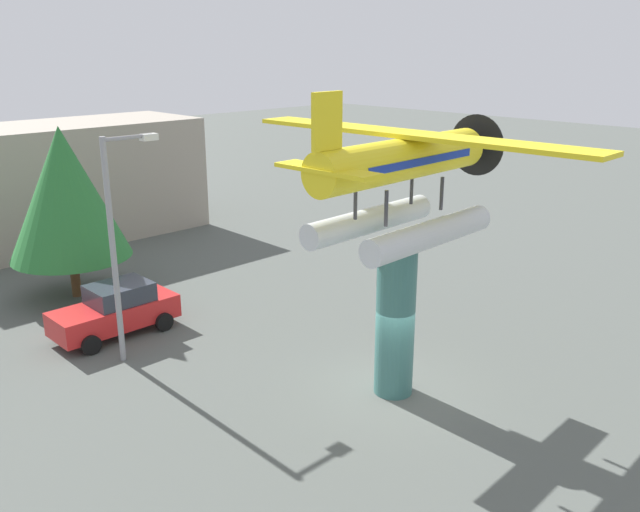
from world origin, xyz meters
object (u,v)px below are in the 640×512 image
floatplane_monument (403,177)px  storefront_building (64,182)px  car_mid_red (116,310)px  display_pedestal (395,318)px  tree_east (66,193)px  streetlight_primary (118,233)px

floatplane_monument → storefront_building: 22.25m
floatplane_monument → car_mid_red: (-3.79, 9.23, -5.33)m
display_pedestal → car_mid_red: size_ratio=1.08×
floatplane_monument → tree_east: 14.21m
car_mid_red → streetlight_primary: streetlight_primary is taller
car_mid_red → streetlight_primary: (-0.66, -1.97, 3.25)m
display_pedestal → storefront_building: bearing=88.7°
streetlight_primary → storefront_building: streetlight_primary is taller
storefront_building → car_mid_red: bearing=-108.0°
floatplane_monument → tree_east: (-3.16, 13.70, -2.06)m
streetlight_primary → floatplane_monument: bearing=-58.4°
display_pedestal → streetlight_primary: bearing=120.8°
streetlight_primary → tree_east: size_ratio=1.05×
display_pedestal → streetlight_primary: streetlight_primary is taller
tree_east → storefront_building: bearing=67.0°
car_mid_red → display_pedestal: bearing=111.6°
storefront_building → tree_east: size_ratio=2.02×
tree_east → display_pedestal: bearing=-77.5°
storefront_building → display_pedestal: bearing=-91.3°
display_pedestal → car_mid_red: (-3.66, 9.23, -1.39)m
streetlight_primary → tree_east: 6.57m
display_pedestal → streetlight_primary: 8.65m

